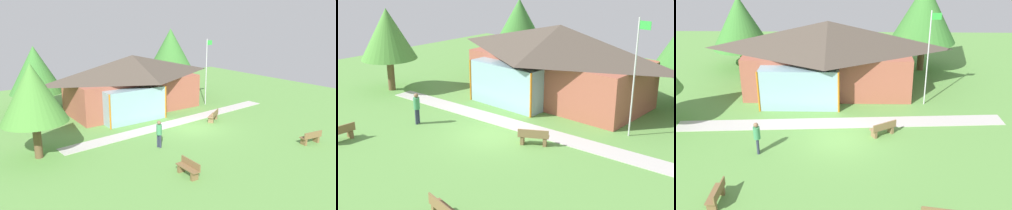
# 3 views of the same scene
# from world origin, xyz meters

# --- Properties ---
(ground_plane) EXTENTS (44.00, 44.00, 0.00)m
(ground_plane) POSITION_xyz_m (0.00, 0.00, 0.00)
(ground_plane) COLOR #609947
(pavilion) EXTENTS (11.84, 6.92, 4.75)m
(pavilion) POSITION_xyz_m (-1.11, 6.96, 2.47)
(pavilion) COLOR #A35642
(pavilion) RESTS_ON ground_plane
(footpath) EXTENTS (19.05, 2.53, 0.03)m
(footpath) POSITION_xyz_m (0.00, 1.83, 0.01)
(footpath) COLOR #BCB7B2
(footpath) RESTS_ON ground_plane
(flagpole) EXTENTS (0.64, 0.08, 6.01)m
(flagpole) POSITION_xyz_m (5.24, 4.62, 3.30)
(flagpole) COLOR silver
(flagpole) RESTS_ON ground_plane
(bench_rear_near_path) EXTENTS (1.51, 1.15, 0.84)m
(bench_rear_near_path) POSITION_xyz_m (2.32, 0.44, 0.40)
(bench_rear_near_path) COLOR olive
(bench_rear_near_path) RESTS_ON ground_plane
(bench_front_left) EXTENTS (0.46, 1.51, 0.84)m
(bench_front_left) POSITION_xyz_m (-5.09, -5.59, 0.40)
(bench_front_left) COLOR brown
(bench_front_left) RESTS_ON ground_plane
(visitor_strolling_lawn) EXTENTS (0.34, 0.34, 1.74)m
(visitor_strolling_lawn) POSITION_xyz_m (-4.17, -1.56, 1.02)
(visitor_strolling_lawn) COLOR #2D3347
(visitor_strolling_lawn) RESTS_ON ground_plane
(tree_behind_pavilion_right) EXTENTS (4.89, 4.89, 6.71)m
(tree_behind_pavilion_right) POSITION_xyz_m (5.87, 11.04, 4.49)
(tree_behind_pavilion_right) COLOR brown
(tree_behind_pavilion_right) RESTS_ON ground_plane
(tree_behind_pavilion_left) EXTENTS (4.39, 4.39, 5.58)m
(tree_behind_pavilion_left) POSITION_xyz_m (-7.98, 11.39, 3.59)
(tree_behind_pavilion_left) COLOR brown
(tree_behind_pavilion_left) RESTS_ON ground_plane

